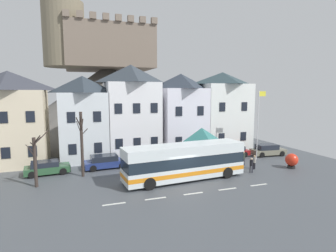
% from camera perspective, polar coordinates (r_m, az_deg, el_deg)
% --- Properties ---
extents(ground_plane, '(40.00, 60.00, 0.07)m').
position_cam_1_polar(ground_plane, '(23.37, 3.14, -12.25)').
color(ground_plane, '#474C52').
extents(townhouse_00, '(6.99, 6.11, 9.89)m').
position_cam_1_polar(townhouse_00, '(33.15, -30.05, 1.37)').
color(townhouse_00, beige).
rests_on(townhouse_00, ground_plane).
extents(townhouse_01, '(5.15, 5.10, 9.48)m').
position_cam_1_polar(townhouse_01, '(32.07, -17.19, 1.48)').
color(townhouse_01, silver).
rests_on(townhouse_01, ground_plane).
extents(townhouse_02, '(5.99, 5.83, 10.90)m').
position_cam_1_polar(townhouse_02, '(33.01, -7.64, 3.13)').
color(townhouse_02, white).
rests_on(townhouse_02, ground_plane).
extents(townhouse_03, '(5.52, 5.81, 9.97)m').
position_cam_1_polar(townhouse_03, '(34.85, 2.68, 2.63)').
color(townhouse_03, white).
rests_on(townhouse_03, ground_plane).
extents(townhouse_04, '(6.31, 5.63, 10.29)m').
position_cam_1_polar(townhouse_04, '(37.33, 11.17, 3.05)').
color(townhouse_04, white).
rests_on(townhouse_04, ground_plane).
extents(hilltop_castle, '(34.69, 34.69, 21.11)m').
position_cam_1_polar(hilltop_castle, '(49.58, -12.46, 6.31)').
color(hilltop_castle, '#615D58').
rests_on(hilltop_castle, ground_plane).
extents(transit_bus, '(11.15, 3.47, 3.15)m').
position_cam_1_polar(transit_bus, '(24.28, 3.49, -7.50)').
color(transit_bus, silver).
rests_on(transit_bus, ground_plane).
extents(bus_shelter, '(3.60, 3.60, 3.99)m').
position_cam_1_polar(bus_shelter, '(28.82, 7.04, -1.98)').
color(bus_shelter, '#473D33').
rests_on(bus_shelter, ground_plane).
extents(parked_car_00, '(4.56, 2.06, 1.26)m').
position_cam_1_polar(parked_car_00, '(33.60, 13.05, -5.24)').
color(parked_car_00, maroon).
rests_on(parked_car_00, ground_plane).
extents(parked_car_01, '(4.45, 2.24, 1.34)m').
position_cam_1_polar(parked_car_01, '(28.76, -12.90, -7.26)').
color(parked_car_01, navy).
rests_on(parked_car_01, ground_plane).
extents(parked_car_02, '(4.14, 2.24, 1.25)m').
position_cam_1_polar(parked_car_02, '(28.43, -23.96, -7.95)').
color(parked_car_02, '#2B5433').
rests_on(parked_car_02, ground_plane).
extents(parked_car_03, '(4.27, 2.15, 1.38)m').
position_cam_1_polar(parked_car_03, '(35.59, 20.09, -4.73)').
color(parked_car_03, slate).
rests_on(parked_car_03, ground_plane).
extents(pedestrian_00, '(0.34, 0.34, 1.51)m').
position_cam_1_polar(pedestrian_00, '(30.12, 15.47, -6.25)').
color(pedestrian_00, '#2D2D38').
rests_on(pedestrian_00, ground_plane).
extents(pedestrian_01, '(0.32, 0.32, 1.47)m').
position_cam_1_polar(pedestrian_01, '(27.53, 17.01, -7.59)').
color(pedestrian_01, '#2D2D38').
rests_on(pedestrian_01, ground_plane).
extents(pedestrian_02, '(0.31, 0.29, 1.43)m').
position_cam_1_polar(pedestrian_02, '(28.92, 17.59, -7.05)').
color(pedestrian_02, black).
rests_on(pedestrian_02, ground_plane).
extents(public_bench, '(1.51, 0.48, 0.87)m').
position_cam_1_polar(public_bench, '(31.09, 2.59, -6.36)').
color(public_bench, '#33473D').
rests_on(public_bench, ground_plane).
extents(flagpole, '(0.95, 0.10, 7.86)m').
position_cam_1_polar(flagpole, '(32.51, 18.36, 1.10)').
color(flagpole, silver).
rests_on(flagpole, ground_plane).
extents(harbour_buoy, '(1.27, 1.27, 1.52)m').
position_cam_1_polar(harbour_buoy, '(30.61, 24.40, -6.52)').
color(harbour_buoy, black).
rests_on(harbour_buoy, ground_plane).
extents(bare_tree_00, '(1.03, 2.38, 5.95)m').
position_cam_1_polar(bare_tree_00, '(25.97, -17.57, -3.29)').
color(bare_tree_00, '#382D28').
rests_on(bare_tree_00, ground_plane).
extents(bare_tree_01, '(1.68, 1.67, 4.54)m').
position_cam_1_polar(bare_tree_01, '(24.68, -25.96, -6.44)').
color(bare_tree_01, '#382D28').
rests_on(bare_tree_01, ground_plane).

